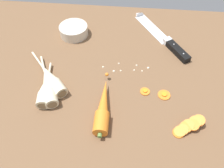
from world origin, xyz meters
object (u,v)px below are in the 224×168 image
Objects in this scene: carrot_slice_stack at (188,126)px; prep_bowl at (74,30)px; chefs_knife at (158,33)px; parsnip_front at (48,87)px; parsnip_mid_left at (45,90)px; carrot_slice_stray_near at (164,95)px; whole_carrot at (103,107)px; carrot_slice_stray_mid at (145,91)px; parsnip_mid_right at (51,78)px.

carrot_slice_stack is 54.93cm from prep_bowl.
chefs_knife is 47.60cm from parsnip_front.
parsnip_mid_left is 36.92cm from carrot_slice_stray_near.
whole_carrot reaches higher than chefs_knife.
carrot_slice_stack is at bearing -81.01° from chefs_knife.
carrot_slice_stack is at bearing -43.52° from prep_bowl.
whole_carrot is 14.91cm from carrot_slice_stray_mid.
carrot_slice_stray_near is at bearing -88.68° from chefs_knife.
whole_carrot is 7.34× the size of carrot_slice_stray_mid.
carrot_slice_stray_near and carrot_slice_stray_mid have the same top height.
parsnip_mid_left and prep_bowl have the same top height.
parsnip_front reaches higher than carrot_slice_stray_near.
whole_carrot is 1.23× the size of parsnip_mid_left.
whole_carrot reaches higher than carrot_slice_stray_mid.
parsnip_front is 1.92× the size of prep_bowl.
chefs_knife is at bearing 91.32° from carrot_slice_stray_near.
parsnip_mid_right is (-17.98, 9.38, -0.12)cm from whole_carrot.
parsnip_mid_left is at bearing -96.28° from parsnip_mid_right.
chefs_knife is 41.47cm from carrot_slice_stack.
carrot_slice_stray_near is (18.26, 7.45, -1.74)cm from whole_carrot.
parsnip_front is 2.39× the size of carrot_slice_stack.
parsnip_front is 43.15cm from carrot_slice_stack.
carrot_slice_stack is at bearing -10.71° from parsnip_mid_left.
parsnip_mid_right is at bearing 176.94° from carrot_slice_stray_near.
whole_carrot is at bearing -65.31° from prep_bowl.
carrot_slice_stack is at bearing -44.99° from carrot_slice_stray_mid.
carrot_slice_stray_near is 0.35× the size of prep_bowl.
prep_bowl is at bearing 84.96° from parsnip_mid_right.
whole_carrot is at bearing -146.17° from carrot_slice_stray_mid.
prep_bowl is (2.73, 29.77, 0.17)cm from parsnip_mid_left.
parsnip_mid_left reaches higher than chefs_knife.
carrot_slice_stray_near is at bearing -7.64° from carrot_slice_stray_mid.
carrot_slice_stray_near is at bearing 22.19° from whole_carrot.
whole_carrot is at bearing -13.83° from parsnip_mid_left.
parsnip_front and parsnip_mid_left have the same top height.
parsnip_mid_right reaches higher than carrot_slice_stack.
carrot_slice_stray_mid is (30.36, 2.32, -1.62)cm from parsnip_front.
carrot_slice_stray_near is at bearing -3.06° from parsnip_mid_right.
parsnip_mid_left is 4.86cm from parsnip_mid_right.
carrot_slice_stray_near is at bearing 2.39° from parsnip_front.
parsnip_mid_right is (0.53, 4.83, -0.00)cm from parsnip_mid_left.
carrot_slice_stack is (42.10, -9.42, -0.75)cm from parsnip_front.
carrot_slice_stray_mid is at bearing 172.36° from carrot_slice_stray_near.
chefs_knife is 1.60× the size of parsnip_mid_right.
parsnip_mid_right and prep_bowl have the same top height.
parsnip_mid_left is 5.95× the size of carrot_slice_stray_mid.
chefs_knife is 41.41cm from whole_carrot.
parsnip_mid_left is at bearing -137.63° from chefs_knife.
parsnip_mid_right is (0.07, 3.45, -0.00)cm from parsnip_front.
carrot_slice_stack is at bearing -12.61° from parsnip_front.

